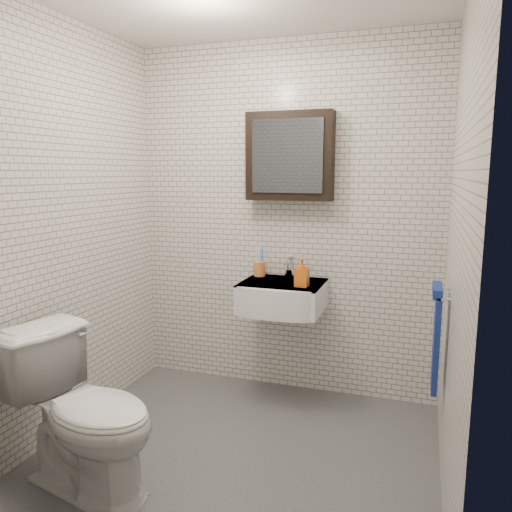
# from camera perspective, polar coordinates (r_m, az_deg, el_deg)

# --- Properties ---
(ground) EXTENTS (2.20, 2.00, 0.01)m
(ground) POSITION_cam_1_polar(r_m,az_deg,el_deg) (3.07, -2.26, -21.65)
(ground) COLOR #474A4E
(ground) RESTS_ON ground
(room_shell) EXTENTS (2.22, 2.02, 2.51)m
(room_shell) POSITION_cam_1_polar(r_m,az_deg,el_deg) (2.63, -2.47, 6.78)
(room_shell) COLOR silver
(room_shell) RESTS_ON ground
(washbasin) EXTENTS (0.55, 0.50, 0.20)m
(washbasin) POSITION_cam_1_polar(r_m,az_deg,el_deg) (3.41, 2.86, -4.67)
(washbasin) COLOR white
(washbasin) RESTS_ON room_shell
(faucet) EXTENTS (0.06, 0.20, 0.15)m
(faucet) POSITION_cam_1_polar(r_m,az_deg,el_deg) (3.56, 3.75, -1.40)
(faucet) COLOR silver
(faucet) RESTS_ON washbasin
(mirror_cabinet) EXTENTS (0.60, 0.15, 0.60)m
(mirror_cabinet) POSITION_cam_1_polar(r_m,az_deg,el_deg) (3.49, 3.87, 11.29)
(mirror_cabinet) COLOR black
(mirror_cabinet) RESTS_ON room_shell
(towel_rail) EXTENTS (0.09, 0.30, 0.58)m
(towel_rail) POSITION_cam_1_polar(r_m,az_deg,el_deg) (2.93, 19.94, -8.28)
(towel_rail) COLOR silver
(towel_rail) RESTS_ON room_shell
(toothbrush_cup) EXTENTS (0.10, 0.10, 0.23)m
(toothbrush_cup) POSITION_cam_1_polar(r_m,az_deg,el_deg) (3.61, 0.39, -1.39)
(toothbrush_cup) COLOR orange
(toothbrush_cup) RESTS_ON washbasin
(soap_bottle) EXTENTS (0.09, 0.09, 0.19)m
(soap_bottle) POSITION_cam_1_polar(r_m,az_deg,el_deg) (3.28, 5.27, -1.90)
(soap_bottle) COLOR orange
(soap_bottle) RESTS_ON washbasin
(toilet) EXTENTS (0.89, 0.63, 0.82)m
(toilet) POSITION_cam_1_polar(r_m,az_deg,el_deg) (2.74, -18.89, -16.58)
(toilet) COLOR white
(toilet) RESTS_ON ground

